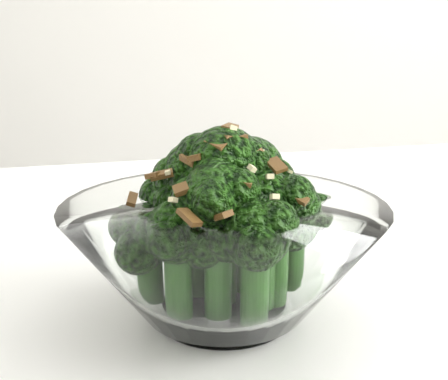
# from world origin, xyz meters

# --- Properties ---
(table) EXTENTS (1.42, 1.22, 0.75)m
(table) POSITION_xyz_m (0.04, -0.12, 0.68)
(table) COLOR white
(table) RESTS_ON ground
(broccoli_dish) EXTENTS (0.22, 0.22, 0.14)m
(broccoli_dish) POSITION_xyz_m (0.08, -0.25, 0.80)
(broccoli_dish) COLOR white
(broccoli_dish) RESTS_ON table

